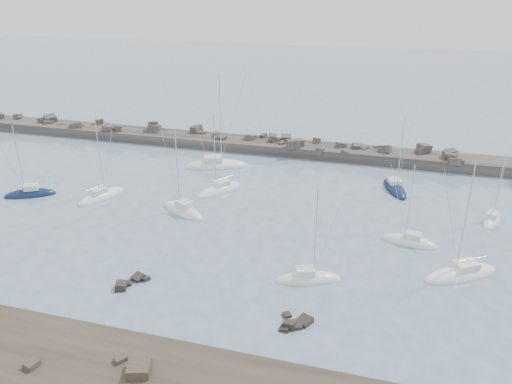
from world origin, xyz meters
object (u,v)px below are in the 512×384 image
at_px(sailboat_2, 101,197).
at_px(sailboat_7, 395,189).
at_px(sailboat_4, 183,211).
at_px(sailboat_5, 220,190).
at_px(sailboat_8, 409,242).
at_px(sailboat_10, 461,275).
at_px(sailboat_6, 308,279).
at_px(sailboat_1, 30,195).
at_px(sailboat_9, 491,220).
at_px(sailboat_3, 216,166).

relative_size(sailboat_2, sailboat_7, 0.98).
xyz_separation_m(sailboat_4, sailboat_5, (2.31, 8.39, -0.02)).
height_order(sailboat_8, sailboat_10, sailboat_10).
xyz_separation_m(sailboat_2, sailboat_8, (43.57, -1.76, 0.00)).
bearing_deg(sailboat_6, sailboat_10, 19.04).
relative_size(sailboat_1, sailboat_7, 0.92).
bearing_deg(sailboat_9, sailboat_6, -135.33).
relative_size(sailboat_4, sailboat_9, 1.26).
relative_size(sailboat_8, sailboat_9, 1.09).
bearing_deg(sailboat_2, sailboat_9, 7.87).
xyz_separation_m(sailboat_2, sailboat_4, (13.58, -1.24, 0.02)).
xyz_separation_m(sailboat_1, sailboat_6, (43.73, -10.97, -0.02)).
bearing_deg(sailboat_2, sailboat_5, 24.23).
bearing_deg(sailboat_3, sailboat_5, -67.29).
height_order(sailboat_5, sailboat_7, sailboat_5).
distance_m(sailboat_2, sailboat_3, 20.70).
distance_m(sailboat_3, sailboat_7, 29.70).
relative_size(sailboat_5, sailboat_8, 1.18).
bearing_deg(sailboat_6, sailboat_4, 148.69).
relative_size(sailboat_1, sailboat_6, 1.05).
relative_size(sailboat_1, sailboat_2, 0.94).
bearing_deg(sailboat_8, sailboat_2, 177.68).
relative_size(sailboat_4, sailboat_5, 0.98).
height_order(sailboat_5, sailboat_6, sailboat_5).
bearing_deg(sailboat_5, sailboat_6, -49.60).
xyz_separation_m(sailboat_4, sailboat_10, (35.37, -6.47, -0.03)).
relative_size(sailboat_6, sailboat_7, 0.88).
height_order(sailboat_2, sailboat_9, sailboat_2).
distance_m(sailboat_9, sailboat_10, 16.01).
relative_size(sailboat_5, sailboat_6, 1.15).
bearing_deg(sailboat_9, sailboat_5, -179.52).
distance_m(sailboat_3, sailboat_6, 37.02).
height_order(sailboat_6, sailboat_9, sailboat_6).
bearing_deg(sailboat_1, sailboat_10, -5.31).
bearing_deg(sailboat_3, sailboat_7, -4.03).
xyz_separation_m(sailboat_6, sailboat_7, (8.20, 28.11, 0.00)).
bearing_deg(sailboat_8, sailboat_6, -132.39).
bearing_deg(sailboat_9, sailboat_8, -138.58).
distance_m(sailboat_5, sailboat_7, 26.65).
bearing_deg(sailboat_7, sailboat_1, -161.74).
relative_size(sailboat_7, sailboat_8, 1.17).
bearing_deg(sailboat_5, sailboat_3, 112.71).
relative_size(sailboat_2, sailboat_4, 0.99).
height_order(sailboat_1, sailboat_8, sailboat_1).
xyz_separation_m(sailboat_5, sailboat_6, (17.28, -20.31, -0.00)).
bearing_deg(sailboat_3, sailboat_1, -139.24).
bearing_deg(sailboat_3, sailboat_10, -33.64).
distance_m(sailboat_2, sailboat_5, 17.42).
height_order(sailboat_3, sailboat_6, sailboat_3).
height_order(sailboat_2, sailboat_7, sailboat_7).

